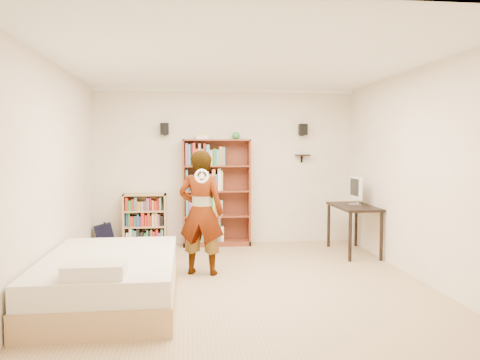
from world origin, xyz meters
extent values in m
cube|color=tan|center=(0.00, 0.00, 0.00)|extent=(4.50, 5.00, 0.01)
cube|color=white|center=(0.00, 2.50, 1.35)|extent=(4.50, 0.02, 2.70)
cube|color=white|center=(0.00, -2.50, 1.35)|extent=(4.50, 0.02, 2.70)
cube|color=white|center=(-2.25, 0.00, 1.35)|extent=(0.02, 5.00, 2.70)
cube|color=white|center=(2.25, 0.00, 1.35)|extent=(0.02, 5.00, 2.70)
cube|color=white|center=(0.00, 0.00, 2.70)|extent=(4.50, 5.00, 0.02)
cube|color=white|center=(0.00, 2.47, 2.67)|extent=(4.50, 0.06, 0.06)
cube|color=white|center=(0.00, -2.47, 2.67)|extent=(4.50, 0.06, 0.06)
cube|color=white|center=(-2.22, 0.00, 2.67)|extent=(0.06, 5.00, 0.06)
cube|color=white|center=(2.22, 0.00, 2.67)|extent=(0.06, 5.00, 0.06)
cube|color=black|center=(-1.05, 2.40, 2.00)|extent=(0.14, 0.12, 0.20)
cube|color=black|center=(1.35, 2.40, 2.00)|extent=(0.14, 0.12, 0.20)
cube|color=black|center=(1.35, 2.41, 1.55)|extent=(0.25, 0.16, 0.02)
imported|color=black|center=(-0.50, 0.51, 0.83)|extent=(0.69, 0.54, 1.66)
torus|color=white|center=(-0.50, 0.20, 1.33)|extent=(0.18, 0.07, 0.18)
camera|label=1|loc=(-0.69, -5.65, 1.69)|focal=35.00mm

